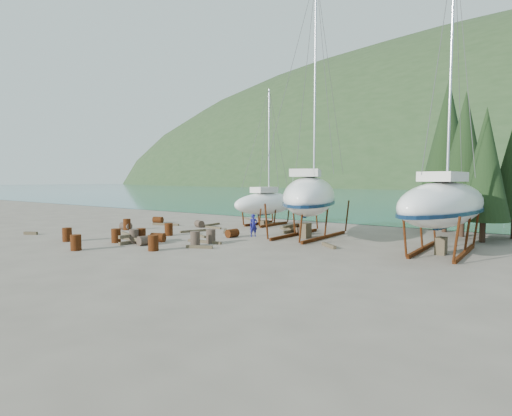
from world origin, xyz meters
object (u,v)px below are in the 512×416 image
Objects in this scene: small_sailboat_shore at (266,203)px; worker at (254,225)px; large_sailboat_far at (444,204)px; large_sailboat_near at (310,196)px.

small_sailboat_shore reaches higher than worker.
large_sailboat_far is at bearing -51.39° from worker.
large_sailboat_near is 1.09× the size of large_sailboat_far.
small_sailboat_shore is 7.50× the size of worker.
worker is at bearing -169.07° from large_sailboat_far.
large_sailboat_near reaches higher than large_sailboat_far.
large_sailboat_far is (8.74, -1.06, -0.20)m from large_sailboat_near.
large_sailboat_near is 8.81m from large_sailboat_far.
small_sailboat_shore is at bearing 123.44° from large_sailboat_near.
large_sailboat_far is 12.23m from worker.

